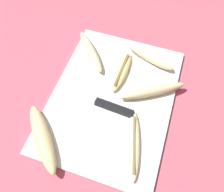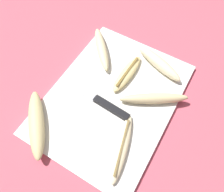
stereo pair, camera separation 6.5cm
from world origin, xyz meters
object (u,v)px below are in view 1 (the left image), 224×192
(knife, at_px, (108,106))
(banana_soft_right, at_px, (91,51))
(banana_pale_long, at_px, (150,56))
(banana_ripe_center, at_px, (153,91))
(banana_spotted_left, at_px, (43,138))
(banana_golden_short, at_px, (123,72))
(banana_cream_curved, at_px, (134,144))

(knife, xyz_separation_m, banana_soft_right, (0.17, 0.12, 0.01))
(banana_pale_long, bearing_deg, knife, 161.38)
(banana_ripe_center, height_order, banana_soft_right, same)
(knife, height_order, banana_spotted_left, banana_spotted_left)
(banana_golden_short, relative_size, banana_soft_right, 1.01)
(banana_ripe_center, relative_size, banana_pale_long, 1.05)
(banana_cream_curved, xyz_separation_m, banana_spotted_left, (-0.06, 0.23, 0.01))
(knife, relative_size, banana_golden_short, 1.47)
(knife, relative_size, banana_pale_long, 1.30)
(knife, bearing_deg, banana_spotted_left, 141.52)
(banana_ripe_center, relative_size, banana_spotted_left, 1.04)
(knife, height_order, banana_pale_long, banana_pale_long)
(banana_soft_right, bearing_deg, banana_spotted_left, 177.34)
(banana_golden_short, height_order, banana_pale_long, banana_pale_long)
(knife, bearing_deg, banana_golden_short, 1.56)
(knife, xyz_separation_m, banana_cream_curved, (-0.09, -0.10, 0.00))
(banana_ripe_center, distance_m, banana_soft_right, 0.24)
(banana_cream_curved, bearing_deg, knife, 49.01)
(banana_soft_right, distance_m, banana_pale_long, 0.19)
(banana_spotted_left, relative_size, banana_pale_long, 1.01)
(banana_cream_curved, relative_size, banana_pale_long, 1.07)
(banana_spotted_left, bearing_deg, banana_cream_curved, -75.24)
(banana_golden_short, bearing_deg, banana_spotted_left, 153.38)
(knife, bearing_deg, banana_ripe_center, -48.84)
(banana_soft_right, bearing_deg, banana_pale_long, -77.82)
(knife, height_order, banana_cream_curved, banana_cream_curved)
(banana_ripe_center, relative_size, banana_cream_curved, 0.98)
(banana_ripe_center, height_order, banana_golden_short, banana_ripe_center)
(knife, xyz_separation_m, banana_spotted_left, (-0.15, 0.13, 0.01))
(banana_cream_curved, bearing_deg, banana_spotted_left, 104.76)
(banana_ripe_center, xyz_separation_m, banana_spotted_left, (-0.23, 0.25, 0.00))
(banana_golden_short, bearing_deg, knife, 178.04)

